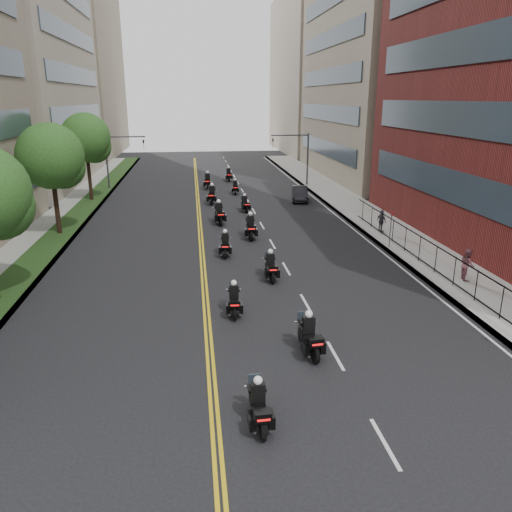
{
  "coord_description": "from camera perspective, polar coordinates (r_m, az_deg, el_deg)",
  "views": [
    {
      "loc": [
        -1.83,
        -11.1,
        9.2
      ],
      "look_at": [
        1.24,
        13.13,
        1.42
      ],
      "focal_mm": 35.0,
      "sensor_mm": 36.0,
      "label": 1
    }
  ],
  "objects": [
    {
      "name": "motorcycle_7",
      "position": [
        42.16,
        -1.27,
        5.91
      ],
      "size": [
        0.6,
        2.09,
        1.54
      ],
      "rotation": [
        0.0,
        0.0,
        0.11
      ],
      "color": "black",
      "rests_on": "ground"
    },
    {
      "name": "motorcycle_2",
      "position": [
        22.14,
        -2.52,
        -5.16
      ],
      "size": [
        0.51,
        2.11,
        1.56
      ],
      "rotation": [
        0.0,
        0.0,
        -0.05
      ],
      "color": "black",
      "rests_on": "ground"
    },
    {
      "name": "motorcycle_8",
      "position": [
        45.56,
        -5.06,
        6.9
      ],
      "size": [
        0.72,
        2.54,
        1.88
      ],
      "rotation": [
        0.0,
        0.0,
        -0.11
      ],
      "color": "black",
      "rests_on": "ground"
    },
    {
      "name": "sidewalk_left",
      "position": [
        38.6,
        -22.3,
        2.65
      ],
      "size": [
        4.0,
        90.0,
        0.15
      ],
      "primitive_type": "cube",
      "color": "gray",
      "rests_on": "ground"
    },
    {
      "name": "pedestrian_c",
      "position": [
        36.17,
        14.15,
        3.91
      ],
      "size": [
        0.64,
        0.98,
        1.55
      ],
      "primitive_type": "imported",
      "rotation": [
        0.0,
        0.0,
        1.89
      ],
      "color": "#424149",
      "rests_on": "sidewalk_right"
    },
    {
      "name": "traffic_signal_left",
      "position": [
        53.94,
        -15.7,
        11.17
      ],
      "size": [
        4.09,
        0.2,
        5.6
      ],
      "color": "#3F3F44",
      "rests_on": "ground"
    },
    {
      "name": "pedestrian_b",
      "position": [
        27.94,
        22.99,
        -0.88
      ],
      "size": [
        0.78,
        0.92,
        1.67
      ],
      "primitive_type": "imported",
      "rotation": [
        0.0,
        0.0,
        1.36
      ],
      "color": "#874954",
      "rests_on": "sidewalk_right"
    },
    {
      "name": "ground",
      "position": [
        14.53,
        1.77,
        -21.61
      ],
      "size": [
        160.0,
        160.0,
        0.0
      ],
      "primitive_type": "plane",
      "color": "black",
      "rests_on": "ground"
    },
    {
      "name": "building_right_far",
      "position": [
        92.18,
        7.92,
        19.87
      ],
      "size": [
        15.0,
        28.0,
        26.0
      ],
      "primitive_type": "cube",
      "color": "#A09481",
      "rests_on": "ground"
    },
    {
      "name": "motorcycle_3",
      "position": [
        26.29,
        1.69,
        -1.33
      ],
      "size": [
        0.5,
        2.2,
        1.63
      ],
      "rotation": [
        0.0,
        0.0,
        -0.0
      ],
      "color": "black",
      "rests_on": "ground"
    },
    {
      "name": "building_left_far",
      "position": [
        91.44,
        -21.15,
        18.94
      ],
      "size": [
        16.0,
        28.0,
        26.0
      ],
      "primitive_type": "cube",
      "color": "gray",
      "rests_on": "ground"
    },
    {
      "name": "parked_sedan",
      "position": [
        46.93,
        5.03,
        7.12
      ],
      "size": [
        2.07,
        4.23,
        1.33
      ],
      "primitive_type": "imported",
      "rotation": [
        0.0,
        0.0,
        -0.17
      ],
      "color": "black",
      "rests_on": "ground"
    },
    {
      "name": "sidewalk_right",
      "position": [
        39.72,
        13.4,
        3.9
      ],
      "size": [
        4.0,
        90.0,
        0.15
      ],
      "primitive_type": "cube",
      "color": "gray",
      "rests_on": "ground"
    },
    {
      "name": "motorcycle_6",
      "position": [
        38.09,
        -4.23,
        4.78
      ],
      "size": [
        0.68,
        2.53,
        1.86
      ],
      "rotation": [
        0.0,
        0.0,
        0.09
      ],
      "color": "black",
      "rests_on": "ground"
    },
    {
      "name": "motorcycle_5",
      "position": [
        34.0,
        -0.63,
        3.23
      ],
      "size": [
        0.58,
        2.48,
        1.83
      ],
      "rotation": [
        0.0,
        0.0,
        -0.03
      ],
      "color": "black",
      "rests_on": "ground"
    },
    {
      "name": "iron_fence",
      "position": [
        27.69,
        20.78,
        -0.95
      ],
      "size": [
        0.05,
        28.0,
        1.5
      ],
      "color": "black",
      "rests_on": "sidewalk_right"
    },
    {
      "name": "grass_strip",
      "position": [
        38.37,
        -21.16,
        2.85
      ],
      "size": [
        2.0,
        90.0,
        0.04
      ],
      "primitive_type": "cube",
      "color": "#1D3513",
      "rests_on": "sidewalk_left"
    },
    {
      "name": "building_right_tan",
      "position": [
        63.8,
        15.42,
        22.3
      ],
      "size": [
        15.11,
        28.0,
        30.0
      ],
      "color": "gray",
      "rests_on": "ground"
    },
    {
      "name": "traffic_signal_right",
      "position": [
        54.58,
        4.94,
        11.82
      ],
      "size": [
        4.09,
        0.2,
        5.6
      ],
      "color": "#3F3F44",
      "rests_on": "ground"
    },
    {
      "name": "motorcycle_0",
      "position": [
        15.14,
        0.3,
        -16.87
      ],
      "size": [
        0.49,
        2.1,
        1.55
      ],
      "rotation": [
        0.0,
        0.0,
        0.04
      ],
      "color": "black",
      "rests_on": "ground"
    },
    {
      "name": "motorcycle_11",
      "position": [
        58.11,
        -3.14,
        9.2
      ],
      "size": [
        0.52,
        2.29,
        1.69
      ],
      "rotation": [
        0.0,
        0.0,
        -0.0
      ],
      "color": "black",
      "rests_on": "ground"
    },
    {
      "name": "street_trees",
      "position": [
        31.37,
        -24.54,
        8.65
      ],
      "size": [
        4.4,
        38.4,
        7.98
      ],
      "color": "black",
      "rests_on": "ground"
    },
    {
      "name": "motorcycle_1",
      "position": [
        18.93,
        6.1,
        -9.22
      ],
      "size": [
        0.62,
        2.3,
        1.7
      ],
      "rotation": [
        0.0,
        0.0,
        0.09
      ],
      "color": "black",
      "rests_on": "ground"
    },
    {
      "name": "motorcycle_4",
      "position": [
        30.29,
        -3.54,
        1.23
      ],
      "size": [
        0.57,
        2.21,
        1.63
      ],
      "rotation": [
        0.0,
        0.0,
        -0.07
      ],
      "color": "black",
      "rests_on": "ground"
    },
    {
      "name": "motorcycle_10",
      "position": [
        53.42,
        -5.55,
        8.46
      ],
      "size": [
        0.61,
        2.5,
        1.85
      ],
      "rotation": [
        0.0,
        0.0,
        -0.05
      ],
      "color": "black",
      "rests_on": "ground"
    },
    {
      "name": "motorcycle_9",
      "position": [
        50.18,
        -2.39,
        7.8
      ],
      "size": [
        0.55,
        2.1,
        1.55
      ],
      "rotation": [
        0.0,
        0.0,
        -0.08
      ],
      "color": "black",
      "rests_on": "ground"
    }
  ]
}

